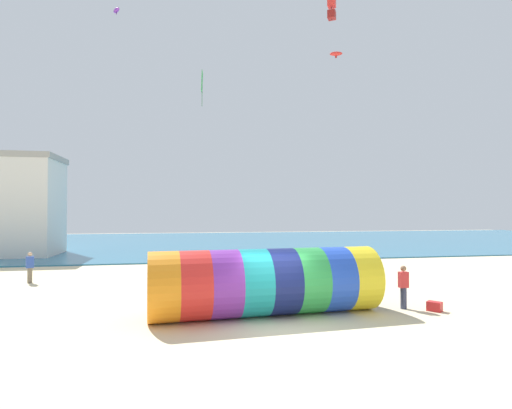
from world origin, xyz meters
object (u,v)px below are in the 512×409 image
(kite_red_parafoil, at_px, (336,54))
(cooler_box, at_px, (435,306))
(kite_handler, at_px, (403,287))
(bystander_mid_beach, at_px, (238,268))
(bystander_near_water, at_px, (30,267))
(giant_inflatable_tube, at_px, (267,282))
(kite_purple_parafoil, at_px, (116,10))
(kite_green_diamond, at_px, (202,82))
(kite_red_box, at_px, (332,9))

(kite_red_parafoil, relative_size, cooler_box, 1.87)
(kite_handler, distance_m, bystander_mid_beach, 8.57)
(bystander_near_water, bearing_deg, cooler_box, -28.11)
(giant_inflatable_tube, bearing_deg, kite_handler, -0.71)
(cooler_box, bearing_deg, kite_handler, 150.52)
(giant_inflatable_tube, xyz_separation_m, kite_purple_parafoil, (-7.70, 14.82, 16.86))
(bystander_mid_beach, bearing_deg, kite_green_diamond, 107.28)
(kite_purple_parafoil, xyz_separation_m, bystander_near_water, (-3.40, -6.05, -17.24))
(kite_handler, relative_size, kite_red_parafoil, 1.74)
(kite_red_parafoil, xyz_separation_m, kite_purple_parafoil, (-15.43, 2.51, 2.96))
(bystander_near_water, xyz_separation_m, bystander_mid_beach, (10.90, -2.45, 0.03))
(kite_green_diamond, relative_size, bystander_mid_beach, 1.33)
(kite_red_parafoil, bearing_deg, bystander_mid_beach, -142.91)
(bystander_mid_beach, bearing_deg, kite_handler, -48.26)
(bystander_near_water, bearing_deg, kite_red_parafoil, 10.67)
(giant_inflatable_tube, relative_size, kite_purple_parafoil, 9.78)
(giant_inflatable_tube, relative_size, cooler_box, 16.67)
(kite_green_diamond, bearing_deg, bystander_near_water, -163.25)
(kite_purple_parafoil, bearing_deg, kite_green_diamond, -29.04)
(kite_red_parafoil, relative_size, kite_red_box, 0.96)
(cooler_box, bearing_deg, kite_green_diamond, 124.29)
(giant_inflatable_tube, bearing_deg, cooler_box, -5.46)
(cooler_box, bearing_deg, giant_inflatable_tube, 174.54)
(bystander_near_water, relative_size, bystander_mid_beach, 0.97)
(kite_green_diamond, distance_m, kite_purple_parafoil, 8.90)
(kite_handler, distance_m, kite_red_box, 12.99)
(kite_red_parafoil, distance_m, bystander_mid_beach, 17.38)
(kite_green_diamond, bearing_deg, kite_red_box, -56.39)
(kite_red_parafoil, xyz_separation_m, bystander_near_water, (-18.82, -3.55, -14.29))
(kite_handler, bearing_deg, cooler_box, -29.48)
(giant_inflatable_tube, bearing_deg, kite_green_diamond, 98.97)
(kite_red_box, height_order, cooler_box, kite_red_box)
(bystander_mid_beach, bearing_deg, cooler_box, -46.12)
(kite_green_diamond, bearing_deg, giant_inflatable_tube, -81.03)
(bystander_near_water, bearing_deg, bystander_mid_beach, -12.65)
(kite_purple_parafoil, height_order, cooler_box, kite_purple_parafoil)
(kite_green_diamond, height_order, kite_purple_parafoil, kite_purple_parafoil)
(giant_inflatable_tube, relative_size, kite_red_parafoil, 8.91)
(kite_handler, relative_size, bystander_mid_beach, 0.99)
(bystander_near_water, height_order, cooler_box, bystander_near_water)
(kite_purple_parafoil, distance_m, bystander_near_water, 18.59)
(kite_red_box, xyz_separation_m, bystander_mid_beach, (-4.00, 3.23, -12.48))
(kite_green_diamond, xyz_separation_m, bystander_mid_beach, (1.63, -5.24, -11.38))
(giant_inflatable_tube, height_order, bystander_mid_beach, giant_inflatable_tube)
(kite_green_diamond, relative_size, bystander_near_water, 1.37)
(kite_red_parafoil, distance_m, kite_red_box, 10.17)
(bystander_near_water, bearing_deg, kite_handler, -28.03)
(kite_green_diamond, distance_m, bystander_mid_beach, 12.63)
(giant_inflatable_tube, bearing_deg, kite_red_box, 39.21)
(giant_inflatable_tube, distance_m, bystander_near_water, 14.15)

